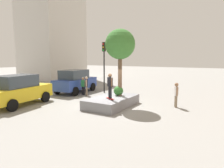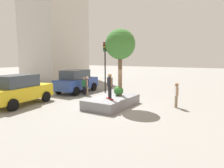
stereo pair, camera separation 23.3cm
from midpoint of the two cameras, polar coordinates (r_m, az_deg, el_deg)
The scene contains 13 objects.
ground_plane at distance 13.70m, azimuth -1.33°, elevation -6.45°, with size 120.00×120.00×0.00m, color gray.
planter_ledge at distance 13.70m, azimuth -0.49°, elevation -5.07°, with size 4.05×2.31×0.64m, color gray.
plaza_tree at distance 13.93m, azimuth 1.84°, elevation 11.08°, with size 2.07×2.07×4.62m.
boxwood_shrub at distance 14.14m, azimuth 1.37°, elevation -1.95°, with size 0.68×0.68×0.68m, color #2D6628.
skateboard at distance 12.90m, azimuth -1.09°, elevation -4.14°, with size 0.61×0.78×0.07m.
skateboarder at distance 12.75m, azimuth -1.10°, elevation 0.00°, with size 0.38×0.48×1.60m.
taxi_cab at distance 15.36m, azimuth -25.51°, elevation -1.55°, with size 4.79×2.61×2.13m.
sedan_parked at distance 19.33m, azimuth -10.78°, elevation 0.84°, with size 4.85×2.56×2.18m.
traffic_light_corner at distance 18.80m, azimuth -2.65°, elevation 7.23°, with size 0.34×0.29×4.74m.
bystander_watching at distance 17.96m, azimuth -8.58°, elevation -0.25°, with size 0.24×0.53×1.57m.
pedestrian_crossing at distance 13.95m, azimuth 17.40°, elevation -2.51°, with size 0.52×0.36×1.66m.
passerby_with_bag at distance 17.74m, azimuth -7.67°, elevation -0.15°, with size 0.49×0.40×1.66m.
brick_midrise at distance 34.77m, azimuth -17.11°, elevation 17.33°, with size 8.16×7.67×18.87m, color beige.
Camera 1 is at (-11.35, -6.93, 3.30)m, focal length 32.02 mm.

